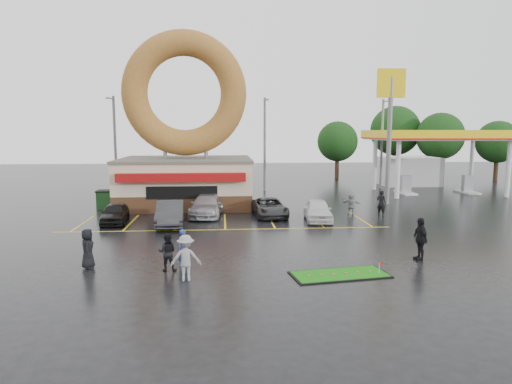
{
  "coord_description": "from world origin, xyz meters",
  "views": [
    {
      "loc": [
        -0.16,
        -23.22,
        5.82
      ],
      "look_at": [
        1.86,
        3.7,
        2.2
      ],
      "focal_mm": 32.0,
      "sensor_mm": 36.0,
      "label": 1
    }
  ],
  "objects": [
    {
      "name": "shell_sign",
      "position": [
        13.0,
        12.0,
        7.38
      ],
      "size": [
        2.2,
        0.36,
        10.6
      ],
      "color": "slate",
      "rests_on": "ground"
    },
    {
      "name": "tree_far_a",
      "position": [
        26.0,
        30.0,
        5.18
      ],
      "size": [
        5.6,
        5.6,
        8.0
      ],
      "color": "#332114",
      "rests_on": "ground"
    },
    {
      "name": "tree_far_d",
      "position": [
        14.0,
        32.0,
        4.53
      ],
      "size": [
        4.9,
        4.9,
        7.0
      ],
      "color": "#332114",
      "rests_on": "ground"
    },
    {
      "name": "ground",
      "position": [
        0.0,
        0.0,
        0.0
      ],
      "size": [
        120.0,
        120.0,
        0.0
      ],
      "primitive_type": "plane",
      "color": "black",
      "rests_on": "ground"
    },
    {
      "name": "car_black",
      "position": [
        -6.96,
        5.82,
        0.65
      ],
      "size": [
        1.86,
        3.93,
        1.3
      ],
      "primitive_type": "imported",
      "rotation": [
        0.0,
        0.0,
        0.09
      ],
      "color": "black",
      "rests_on": "ground"
    },
    {
      "name": "person_blackjkt",
      "position": [
        -2.48,
        -4.46,
        0.8
      ],
      "size": [
        0.81,
        0.65,
        1.6
      ],
      "primitive_type": "imported",
      "rotation": [
        0.0,
        0.0,
        3.09
      ],
      "color": "black",
      "rests_on": "ground"
    },
    {
      "name": "streetlight_left",
      "position": [
        -10.0,
        19.92,
        4.78
      ],
      "size": [
        0.4,
        2.21,
        9.0
      ],
      "color": "slate",
      "rests_on": "ground"
    },
    {
      "name": "car_dgrey",
      "position": [
        -3.39,
        4.92,
        0.77
      ],
      "size": [
        1.91,
        4.75,
        1.53
      ],
      "primitive_type": "imported",
      "rotation": [
        0.0,
        0.0,
        0.06
      ],
      "color": "#2C2C2F",
      "rests_on": "ground"
    },
    {
      "name": "streetlight_right",
      "position": [
        16.0,
        21.92,
        4.78
      ],
      "size": [
        0.4,
        2.21,
        9.0
      ],
      "color": "slate",
      "rests_on": "ground"
    },
    {
      "name": "dumpster",
      "position": [
        -8.65,
        11.62,
        0.65
      ],
      "size": [
        1.85,
        1.28,
        1.3
      ],
      "primitive_type": "cube",
      "rotation": [
        0.0,
        0.0,
        0.04
      ],
      "color": "#173E1A",
      "rests_on": "ground"
    },
    {
      "name": "person_walker_near",
      "position": [
        8.83,
        7.67,
        0.76
      ],
      "size": [
        1.44,
        1.13,
        1.52
      ],
      "primitive_type": "imported",
      "rotation": [
        0.0,
        0.0,
        2.59
      ],
      "color": "gray",
      "rests_on": "ground"
    },
    {
      "name": "gas_station",
      "position": [
        20.0,
        20.94,
        3.7
      ],
      "size": [
        12.3,
        13.65,
        5.9
      ],
      "color": "silver",
      "rests_on": "ground"
    },
    {
      "name": "person_hoodie",
      "position": [
        -1.6,
        -5.82,
        0.91
      ],
      "size": [
        1.21,
        0.74,
        1.83
      ],
      "primitive_type": "imported",
      "rotation": [
        0.0,
        0.0,
        3.19
      ],
      "color": "gray",
      "rests_on": "ground"
    },
    {
      "name": "tree_far_b",
      "position": [
        32.0,
        28.0,
        4.53
      ],
      "size": [
        4.9,
        4.9,
        7.0
      ],
      "color": "#332114",
      "rests_on": "ground"
    },
    {
      "name": "car_grey",
      "position": [
        3.08,
        7.41,
        0.63
      ],
      "size": [
        2.38,
        4.67,
        1.26
      ],
      "primitive_type": "imported",
      "rotation": [
        0.0,
        0.0,
        0.06
      ],
      "color": "#2A2A2D",
      "rests_on": "ground"
    },
    {
      "name": "car_silver",
      "position": [
        -1.23,
        8.0,
        0.73
      ],
      "size": [
        2.49,
        5.17,
        1.45
      ],
      "primitive_type": "imported",
      "rotation": [
        0.0,
        0.0,
        -0.09
      ],
      "color": "#9E9DA2",
      "rests_on": "ground"
    },
    {
      "name": "person_walker_far",
      "position": [
        10.74,
        6.97,
        0.9
      ],
      "size": [
        0.78,
        0.75,
        1.79
      ],
      "primitive_type": "imported",
      "rotation": [
        0.0,
        0.0,
        2.45
      ],
      "color": "black",
      "rests_on": "ground"
    },
    {
      "name": "person_bystander",
      "position": [
        -5.9,
        -3.85,
        0.86
      ],
      "size": [
        0.69,
        0.92,
        1.71
      ],
      "primitive_type": "imported",
      "rotation": [
        0.0,
        0.0,
        1.75
      ],
      "color": "black",
      "rests_on": "ground"
    },
    {
      "name": "person_blue",
      "position": [
        -1.84,
        -3.92,
        0.82
      ],
      "size": [
        0.72,
        0.65,
        1.64
      ],
      "primitive_type": "imported",
      "rotation": [
        0.0,
        0.0,
        0.57
      ],
      "color": "navy",
      "rests_on": "ground"
    },
    {
      "name": "person_cameraman",
      "position": [
        8.75,
        -3.69,
        0.98
      ],
      "size": [
        0.53,
        1.16,
        1.95
      ],
      "primitive_type": "imported",
      "rotation": [
        0.0,
        0.0,
        -1.52
      ],
      "color": "black",
      "rests_on": "ground"
    },
    {
      "name": "putting_green",
      "position": [
        4.58,
        -5.6,
        0.03
      ],
      "size": [
        4.16,
        2.3,
        0.5
      ],
      "color": "black",
      "rests_on": "ground"
    },
    {
      "name": "streetlight_mid",
      "position": [
        4.0,
        20.92,
        4.78
      ],
      "size": [
        0.4,
        2.21,
        9.0
      ],
      "color": "slate",
      "rests_on": "ground"
    },
    {
      "name": "car_white",
      "position": [
        6.04,
        5.65,
        0.7
      ],
      "size": [
        2.04,
        4.25,
        1.4
      ],
      "primitive_type": "imported",
      "rotation": [
        0.0,
        0.0,
        -0.1
      ],
      "color": "silver",
      "rests_on": "ground"
    },
    {
      "name": "donut_shop",
      "position": [
        -3.0,
        12.97,
        4.46
      ],
      "size": [
        10.2,
        8.7,
        13.5
      ],
      "color": "#472B19",
      "rests_on": "ground"
    },
    {
      "name": "tree_far_c",
      "position": [
        22.0,
        34.0,
        5.84
      ],
      "size": [
        6.3,
        6.3,
        9.0
      ],
      "color": "#332114",
      "rests_on": "ground"
    }
  ]
}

